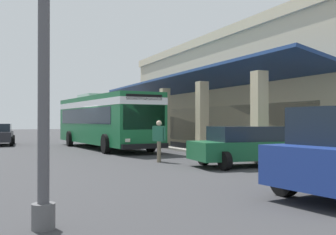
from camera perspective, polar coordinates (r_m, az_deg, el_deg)
name	(u,v)px	position (r m, az deg, el deg)	size (l,w,h in m)	color
ground	(227,146)	(26.50, 8.37, -4.08)	(120.00, 120.00, 0.00)	#38383A
curb_strip	(154,146)	(26.13, -2.03, -4.01)	(30.38, 0.50, 0.12)	#9E998E
plaza_building	(273,93)	(31.06, 14.71, 3.41)	(25.62, 15.32, 7.52)	#C6B793
transit_bus	(104,118)	(24.51, -9.04, -0.04)	(11.39, 3.57, 3.34)	#196638
parked_sedan_green	(249,146)	(15.13, 11.46, -3.96)	(2.72, 4.55, 1.47)	#195933
pedestrian	(159,139)	(16.35, -1.29, -3.02)	(0.62, 0.47, 1.69)	#726651
potted_palm	(141,133)	(31.21, -3.92, -2.24)	(1.64, 1.74, 2.92)	brown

